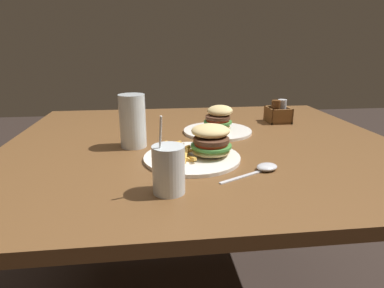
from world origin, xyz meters
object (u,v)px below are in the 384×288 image
juice_glass (169,171)px  condiment_caddy (278,114)px  meal_plate_near (200,149)px  beer_glass (133,123)px  meal_plate_far (218,124)px  spoon (265,168)px

juice_glass → condiment_caddy: bearing=51.4°
meal_plate_near → condiment_caddy: 0.57m
meal_plate_near → juice_glass: size_ratio=1.54×
beer_glass → meal_plate_far: (0.31, 0.14, -0.05)m
spoon → beer_glass: bearing=117.2°
condiment_caddy → meal_plate_far: bearing=-155.3°
beer_glass → condiment_caddy: size_ratio=1.72×
juice_glass → condiment_caddy: size_ratio=1.84×
spoon → meal_plate_far: 0.39m
meal_plate_near → meal_plate_far: meal_plate_far is taller
meal_plate_near → condiment_caddy: size_ratio=2.83×
meal_plate_far → beer_glass: bearing=-155.8°
meal_plate_near → spoon: 0.19m
meal_plate_far → condiment_caddy: (0.28, 0.13, 0.01)m
meal_plate_far → condiment_caddy: size_ratio=2.59×
juice_glass → condiment_caddy: (0.49, 0.62, -0.02)m
meal_plate_near → juice_glass: juice_glass is taller
beer_glass → meal_plate_far: bearing=24.2°
beer_glass → spoon: beer_glass is taller
meal_plate_near → beer_glass: beer_glass is taller
juice_glass → spoon: juice_glass is taller
beer_glass → condiment_caddy: (0.59, 0.27, -0.04)m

